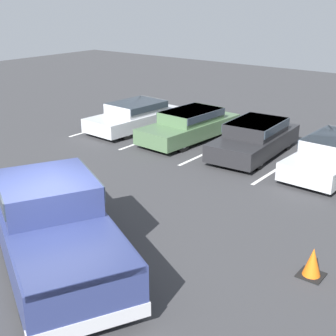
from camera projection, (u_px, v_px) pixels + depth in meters
ground_plane at (51, 265)px, 10.14m from camera, size 60.00×60.00×0.00m
stall_stripe_a at (112, 124)px, 21.13m from camera, size 0.12×5.00×0.01m
stall_stripe_b at (161, 135)px, 19.51m from camera, size 0.12×5.00×0.01m
stall_stripe_c at (218, 148)px, 17.89m from camera, size 0.12×5.00×0.01m
stall_stripe_d at (287, 163)px, 16.27m from camera, size 0.12×5.00×0.01m
pickup_truck at (53, 225)px, 9.87m from camera, size 5.94×4.39×1.91m
parked_sedan_a at (136, 115)px, 20.16m from camera, size 2.08×4.54×1.18m
parked_sedan_b at (190, 124)px, 18.68m from camera, size 2.01×4.75×1.21m
parked_sedan_c at (255, 137)px, 16.92m from camera, size 2.03×4.48×1.25m
parked_sedan_d at (335, 153)px, 15.34m from camera, size 1.94×4.72×1.18m
traffic_cone at (312, 263)px, 9.66m from camera, size 0.51×0.51×0.65m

